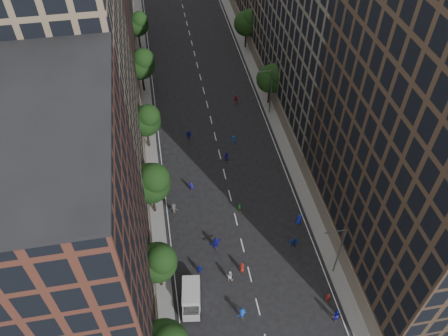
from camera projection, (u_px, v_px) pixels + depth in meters
name	position (u px, v px, depth m)	size (l,w,h in m)	color
ground	(216.00, 138.00, 74.01)	(240.00, 240.00, 0.00)	black
sidewalk_left	(142.00, 118.00, 77.63)	(4.00, 105.00, 0.15)	slate
sidewalk_right	(273.00, 104.00, 80.60)	(4.00, 105.00, 0.15)	slate
bldg_left_a	(65.00, 246.00, 40.98)	(14.00, 22.00, 30.00)	#4E281E
bldg_left_b	(75.00, 83.00, 56.05)	(14.00, 26.00, 34.00)	#7F6B53
bldg_left_c	(87.00, 20.00, 74.02)	(14.00, 20.00, 28.00)	#4E281E
bldg_right_a	(428.00, 145.00, 46.30)	(14.00, 30.00, 36.00)	#402F22
bldg_right_b	(331.00, 27.00, 67.31)	(14.00, 28.00, 33.00)	#645C52
tree_left_1	(159.00, 261.00, 50.69)	(4.80, 4.80, 8.21)	black
tree_left_2	(151.00, 182.00, 58.36)	(5.60, 5.60, 9.45)	black
tree_left_3	(146.00, 120.00, 68.38)	(5.00, 5.00, 8.58)	black
tree_left_4	(141.00, 63.00, 79.18)	(5.40, 5.40, 9.08)	black
tree_left_5	(138.00, 23.00, 90.49)	(4.80, 4.80, 8.33)	black
tree_right_a	(272.00, 78.00, 76.79)	(5.00, 5.00, 8.39)	black
tree_right_b	(247.00, 22.00, 90.31)	(5.20, 5.20, 8.83)	black
streetlamp_near	(338.00, 249.00, 52.34)	(2.64, 0.22, 9.06)	#595B60
streetlamp_far	(270.00, 90.00, 75.04)	(2.64, 0.22, 9.06)	#595B60
cargo_van	(191.00, 298.00, 52.06)	(2.86, 5.06, 2.56)	#B2B1B4
skater_2	(335.00, 315.00, 50.91)	(0.93, 0.72, 1.91)	#1518B0
skater_3	(242.00, 314.00, 51.05)	(1.24, 0.71, 1.92)	#1440A7
skater_4	(200.00, 270.00, 55.30)	(1.00, 0.41, 1.70)	#131C9B
skater_5	(294.00, 243.00, 58.12)	(1.64, 0.52, 1.77)	navy
skater_6	(242.00, 267.00, 55.56)	(0.80, 0.52, 1.63)	maroon
skater_7	(328.00, 297.00, 52.67)	(0.59, 0.38, 1.61)	#A9211C
skater_8	(230.00, 276.00, 54.63)	(0.86, 0.67, 1.77)	silver
skater_9	(174.00, 209.00, 62.08)	(1.20, 0.69, 1.85)	#46474C
skater_10	(240.00, 208.00, 62.39)	(0.95, 0.40, 1.62)	#216E2C
skater_11	(216.00, 243.00, 57.98)	(1.75, 0.56, 1.88)	#1516B1
skater_12	(299.00, 219.00, 60.80)	(0.88, 0.57, 1.80)	#1727BB
skater_13	(191.00, 186.00, 65.19)	(0.62, 0.41, 1.71)	#1C16B8
skater_14	(226.00, 157.00, 69.61)	(0.84, 0.65, 1.72)	#161295
skater_15	(234.00, 140.00, 72.40)	(1.10, 0.63, 1.70)	#124394
skater_16	(189.00, 135.00, 73.08)	(1.14, 0.47, 1.94)	#131F9D
skater_17	(236.00, 99.00, 80.41)	(1.43, 0.46, 1.54)	maroon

